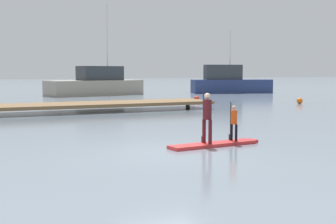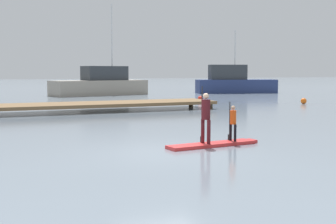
# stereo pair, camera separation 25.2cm
# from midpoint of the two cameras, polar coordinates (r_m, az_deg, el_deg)

# --- Properties ---
(ground_plane) EXTENTS (240.00, 240.00, 0.00)m
(ground_plane) POSITION_cam_midpoint_polar(r_m,az_deg,el_deg) (13.21, -0.92, -4.83)
(ground_plane) COLOR slate
(paddleboard_near) EXTENTS (3.10, 0.85, 0.10)m
(paddleboard_near) POSITION_cam_midpoint_polar(r_m,az_deg,el_deg) (14.25, 5.21, -3.92)
(paddleboard_near) COLOR red
(paddleboard_near) RESTS_ON ground
(paddler_adult) EXTENTS (0.29, 0.48, 1.70)m
(paddler_adult) POSITION_cam_midpoint_polar(r_m,az_deg,el_deg) (13.98, 4.25, -0.32)
(paddler_adult) COLOR #4C1419
(paddler_adult) RESTS_ON paddleboard_near
(paddler_child_solo) EXTENTS (0.21, 0.39, 1.21)m
(paddler_child_solo) POSITION_cam_midpoint_polar(r_m,az_deg,el_deg) (14.61, 7.50, -1.09)
(paddler_child_solo) COLOR black
(paddler_child_solo) RESTS_ON paddleboard_near
(fishing_boat_white_large) EXTENTS (8.43, 4.14, 6.37)m
(fishing_boat_white_large) POSITION_cam_midpoint_polar(r_m,az_deg,el_deg) (48.56, 7.31, 3.55)
(fishing_boat_white_large) COLOR navy
(fishing_boat_white_large) RESTS_ON ground
(fishing_boat_green_midground) EXTENTS (9.44, 4.73, 8.53)m
(fishing_boat_green_midground) POSITION_cam_midpoint_polar(r_m,az_deg,el_deg) (44.30, -8.89, 3.33)
(fishing_boat_green_midground) COLOR #9E9384
(fishing_boat_green_midground) RESTS_ON ground
(floating_dock) EXTENTS (13.61, 3.12, 0.48)m
(floating_dock) POSITION_cam_midpoint_polar(r_m,az_deg,el_deg) (26.63, -9.06, 0.92)
(floating_dock) COLOR brown
(floating_dock) RESTS_ON ground
(mooring_buoy_near) EXTENTS (0.40, 0.40, 0.40)m
(mooring_buoy_near) POSITION_cam_midpoint_polar(r_m,az_deg,el_deg) (35.21, 3.29, 1.65)
(mooring_buoy_near) COLOR red
(mooring_buoy_near) RESTS_ON ground
(mooring_buoy_mid) EXTENTS (0.41, 0.41, 0.41)m
(mooring_buoy_mid) POSITION_cam_midpoint_polar(r_m,az_deg,el_deg) (33.53, 15.49, 1.31)
(mooring_buoy_mid) COLOR orange
(mooring_buoy_mid) RESTS_ON ground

